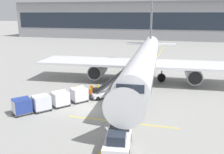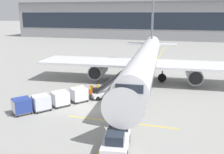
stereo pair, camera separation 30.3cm
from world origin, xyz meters
name	(u,v)px [view 1 (the left image)]	position (x,y,z in m)	size (l,w,h in m)	color
ground_plane	(88,110)	(0.00, 0.00, 0.00)	(600.00, 600.00, 0.00)	gray
parked_airplane	(145,61)	(4.59, 14.25, 3.66)	(35.27, 45.10, 15.04)	white
belt_loader	(105,91)	(0.55, 5.04, 0.92)	(4.48, 4.55, 3.38)	silver
baggage_cart_lead	(79,94)	(-2.14, 2.52, 1.00)	(2.50, 2.63, 1.91)	#515156
baggage_cart_second	(60,98)	(-3.72, 0.37, 1.00)	(2.50, 2.63, 1.91)	#515156
baggage_cart_third	(41,103)	(-5.17, -1.59, 1.00)	(2.50, 2.63, 1.91)	#515156
baggage_cart_fourth	(22,106)	(-6.77, -3.10, 1.00)	(2.50, 2.63, 1.91)	#515156
pushback_tug	(118,140)	(5.61, -7.75, 0.83)	(2.70, 4.65, 1.83)	silver
ground_crew_by_loader	(90,93)	(-0.89, 3.41, 1.00)	(0.53, 0.37, 1.74)	#333847
ground_crew_by_carts	(98,89)	(-0.43, 5.16, 1.00)	(0.53, 0.38, 1.74)	#333847
ground_crew_marshaller	(92,89)	(-1.29, 4.98, 1.00)	(0.57, 0.28, 1.74)	#333847
ground_crew_wingwalker	(76,90)	(-3.19, 4.04, 1.00)	(0.37, 0.53, 1.74)	black
safety_cone_engine_keepout	(98,86)	(-1.75, 9.20, 0.31)	(0.56, 0.56, 0.64)	black
safety_cone_wingtip	(113,80)	(-0.47, 12.91, 0.34)	(0.63, 0.63, 0.71)	black
apron_guidance_line_lead_in	(142,83)	(4.35, 13.42, 0.00)	(0.20, 110.00, 0.01)	yellow
apron_guidance_line_stop_bar	(121,122)	(4.65, -2.29, 0.00)	(12.00, 0.20, 0.01)	yellow
terminal_building	(145,20)	(-6.55, 91.26, 7.92)	(118.83, 21.41, 15.95)	#939399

